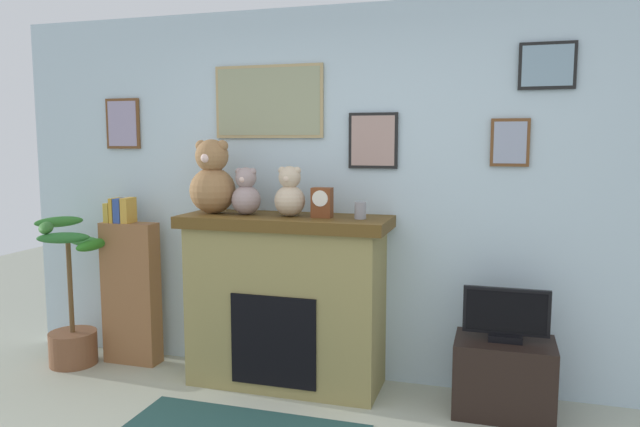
# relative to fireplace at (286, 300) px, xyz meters

# --- Properties ---
(back_wall) EXTENTS (5.20, 0.15, 2.60)m
(back_wall) POSITION_rel_fireplace_xyz_m (0.37, 0.31, 0.71)
(back_wall) COLOR silver
(back_wall) RESTS_ON ground_plane
(fireplace) EXTENTS (1.43, 0.55, 1.18)m
(fireplace) POSITION_rel_fireplace_xyz_m (0.00, 0.00, 0.00)
(fireplace) COLOR olive
(fireplace) RESTS_ON ground_plane
(bookshelf) EXTENTS (0.43, 0.16, 1.26)m
(bookshelf) POSITION_rel_fireplace_xyz_m (-1.26, 0.05, -0.02)
(bookshelf) COLOR brown
(bookshelf) RESTS_ON ground_plane
(potted_plant) EXTENTS (0.57, 0.55, 1.11)m
(potted_plant) POSITION_rel_fireplace_xyz_m (-1.67, -0.12, -0.19)
(potted_plant) COLOR brown
(potted_plant) RESTS_ON ground_plane
(tv_stand) EXTENTS (0.60, 0.40, 0.47)m
(tv_stand) POSITION_rel_fireplace_xyz_m (1.45, -0.05, -0.36)
(tv_stand) COLOR black
(tv_stand) RESTS_ON ground_plane
(television) EXTENTS (0.51, 0.14, 0.33)m
(television) POSITION_rel_fireplace_xyz_m (1.45, -0.05, 0.02)
(television) COLOR black
(television) RESTS_ON tv_stand
(candle_jar) EXTENTS (0.08, 0.08, 0.11)m
(candle_jar) POSITION_rel_fireplace_xyz_m (0.52, -0.02, 0.64)
(candle_jar) COLOR gray
(candle_jar) RESTS_ON fireplace
(mantel_clock) EXTENTS (0.13, 0.10, 0.20)m
(mantel_clock) POSITION_rel_fireplace_xyz_m (0.27, -0.02, 0.68)
(mantel_clock) COLOR brown
(mantel_clock) RESTS_ON fireplace
(teddy_bear_grey) EXTENTS (0.32, 0.32, 0.51)m
(teddy_bear_grey) POSITION_rel_fireplace_xyz_m (-0.53, -0.02, 0.82)
(teddy_bear_grey) COLOR olive
(teddy_bear_grey) RESTS_ON fireplace
(teddy_bear_cream) EXTENTS (0.20, 0.20, 0.32)m
(teddy_bear_cream) POSITION_rel_fireplace_xyz_m (-0.28, -0.02, 0.73)
(teddy_bear_cream) COLOR gray
(teddy_bear_cream) RESTS_ON fireplace
(teddy_bear_brown) EXTENTS (0.21, 0.21, 0.34)m
(teddy_bear_brown) POSITION_rel_fireplace_xyz_m (0.04, -0.02, 0.74)
(teddy_bear_brown) COLOR #CBB496
(teddy_bear_brown) RESTS_ON fireplace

